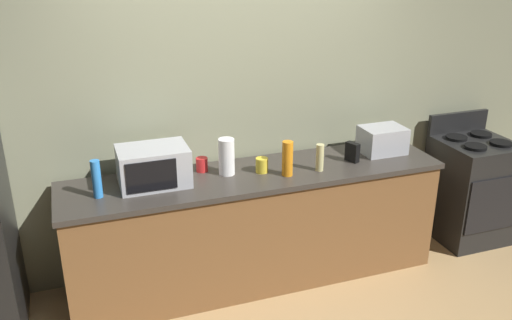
% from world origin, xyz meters
% --- Properties ---
extents(ground_plane, '(8.00, 8.00, 0.00)m').
position_xyz_m(ground_plane, '(0.00, 0.00, 0.00)').
color(ground_plane, tan).
extents(back_wall, '(6.40, 0.10, 2.70)m').
position_xyz_m(back_wall, '(0.00, 0.81, 1.35)').
color(back_wall, gray).
rests_on(back_wall, ground_plane).
extents(counter_run, '(2.84, 0.64, 0.90)m').
position_xyz_m(counter_run, '(0.00, 0.40, 0.45)').
color(counter_run, brown).
rests_on(counter_run, ground_plane).
extents(stove_range, '(0.60, 0.61, 1.08)m').
position_xyz_m(stove_range, '(2.00, 0.40, 0.46)').
color(stove_range, black).
rests_on(stove_range, ground_plane).
extents(microwave, '(0.48, 0.35, 0.27)m').
position_xyz_m(microwave, '(-0.74, 0.45, 1.04)').
color(microwave, '#B7BABF').
rests_on(microwave, counter_run).
extents(toaster_oven, '(0.34, 0.26, 0.21)m').
position_xyz_m(toaster_oven, '(1.09, 0.46, 1.01)').
color(toaster_oven, '#B7BABF').
rests_on(toaster_oven, counter_run).
extents(paper_towel_roll, '(0.12, 0.12, 0.27)m').
position_xyz_m(paper_towel_roll, '(-0.21, 0.45, 1.04)').
color(paper_towel_roll, white).
rests_on(paper_towel_roll, counter_run).
extents(cordless_phone, '(0.09, 0.12, 0.15)m').
position_xyz_m(cordless_phone, '(0.77, 0.37, 0.98)').
color(cordless_phone, black).
rests_on(cordless_phone, counter_run).
extents(bottle_spray_cleaner, '(0.06, 0.06, 0.26)m').
position_xyz_m(bottle_spray_cleaner, '(-1.12, 0.36, 1.03)').
color(bottle_spray_cleaner, '#338CE5').
rests_on(bottle_spray_cleaner, counter_run).
extents(bottle_vinegar, '(0.06, 0.06, 0.20)m').
position_xyz_m(bottle_vinegar, '(0.46, 0.29, 1.00)').
color(bottle_vinegar, beige).
rests_on(bottle_vinegar, counter_run).
extents(bottle_dish_soap, '(0.08, 0.08, 0.26)m').
position_xyz_m(bottle_dish_soap, '(0.20, 0.28, 1.03)').
color(bottle_dish_soap, orange).
rests_on(bottle_dish_soap, counter_run).
extents(mug_red, '(0.09, 0.09, 0.10)m').
position_xyz_m(mug_red, '(-0.37, 0.56, 0.95)').
color(mug_red, red).
rests_on(mug_red, counter_run).
extents(mug_yellow, '(0.09, 0.09, 0.11)m').
position_xyz_m(mug_yellow, '(0.04, 0.40, 0.95)').
color(mug_yellow, yellow).
rests_on(mug_yellow, counter_run).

